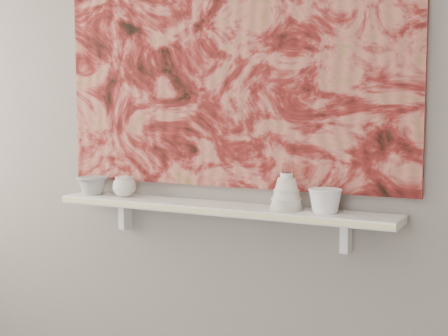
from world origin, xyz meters
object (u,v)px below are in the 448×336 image
Objects in this scene: bowl_grey at (93,185)px; cup_cream at (124,186)px; painting at (227,46)px; bell_vessel at (286,191)px; bowl_white at (325,201)px; shelf at (218,208)px.

bowl_grey is 1.41× the size of cup_cream.
bowl_grey is at bearing 180.00° from cup_cream.
painting is 11.06× the size of bell_vessel.
cup_cream is at bearing 180.00° from bell_vessel.
painting reaches higher than bowl_white.
cup_cream is (0.17, 0.00, 0.00)m from bowl_grey.
shelf is at bearing 0.00° from bowl_grey.
bell_vessel is at bearing 0.00° from bowl_grey.
painting reaches higher than bell_vessel.
painting is at bearing 10.30° from cup_cream.
painting reaches higher than bowl_grey.
bell_vessel is at bearing 0.00° from shelf.
bowl_grey is (-0.61, 0.00, 0.05)m from shelf.
bowl_white is at bearing 0.00° from cup_cream.
shelf is at bearing 0.00° from cup_cream.
cup_cream is (-0.44, 0.00, 0.06)m from shelf.
painting reaches higher than cup_cream.
bell_vessel reaches higher than bowl_grey.
bowl_grey is (-0.61, -0.08, -0.57)m from painting.
cup_cream reaches higher than bowl_white.
painting is 0.84m from bowl_grey.
bell_vessel is (0.28, 0.00, 0.08)m from shelf.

